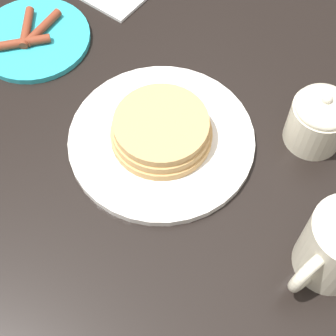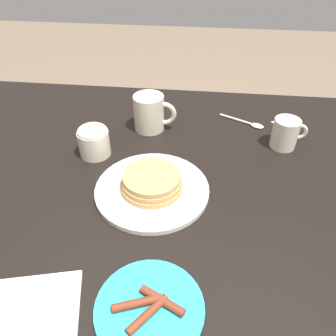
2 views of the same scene
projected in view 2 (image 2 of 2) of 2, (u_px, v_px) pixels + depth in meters
ground_plane at (159, 333)px, 1.27m from camera, size 8.00×8.00×0.00m
dining_table at (155, 218)px, 0.85m from camera, size 1.39×1.03×0.77m
pancake_plate at (152, 186)px, 0.75m from camera, size 0.26×0.26×0.05m
side_plate_bacon at (149, 308)px, 0.54m from camera, size 0.18×0.18×0.02m
coffee_mug at (150, 112)px, 0.94m from camera, size 0.12×0.09×0.10m
creamer_pitcher at (285, 133)px, 0.88m from camera, size 0.11×0.07×0.09m
sugar_bowl at (94, 140)px, 0.85m from camera, size 0.08×0.08×0.10m
napkin at (33, 308)px, 0.54m from camera, size 0.18×0.15×0.01m
spoon at (249, 123)px, 0.99m from camera, size 0.14×0.08×0.01m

